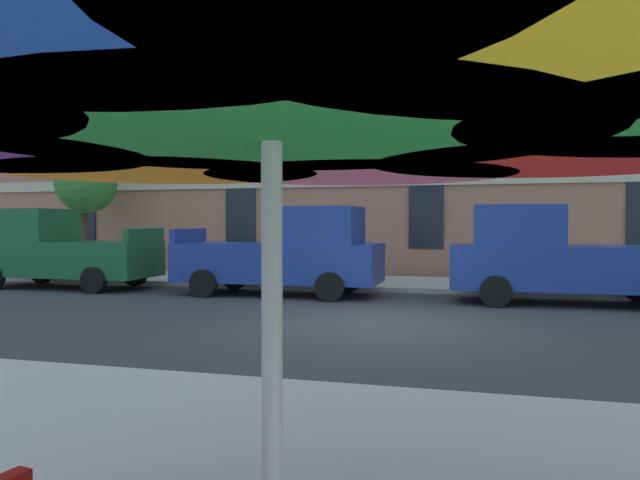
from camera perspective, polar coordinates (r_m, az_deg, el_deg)
ground_plane at (r=10.90m, az=5.55°, el=-7.88°), size 120.00×120.00×0.00m
sidewalk_far at (r=17.58m, az=9.29°, el=-4.11°), size 56.00×3.60×0.12m
apartment_building at (r=26.82m, az=11.30°, el=18.44°), size 44.76×12.08×19.20m
pickup_green at (r=18.34m, az=-23.46°, el=-0.96°), size 5.10×2.12×2.20m
pickup_blue at (r=15.09m, az=-3.11°, el=-1.34°), size 5.10×2.12×2.20m
pickup_blue_midblock at (r=14.41m, az=21.56°, el=-1.58°), size 5.10×2.12×2.20m
street_tree_left at (r=22.24m, az=-21.43°, el=4.96°), size 2.24×2.04×4.17m
patio_umbrella at (r=1.75m, az=-4.60°, el=15.19°), size 3.90×3.90×2.44m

